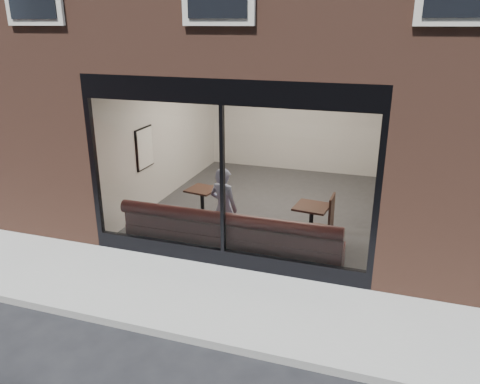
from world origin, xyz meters
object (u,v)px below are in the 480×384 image
(banquette, at_px, (231,244))
(cafe_chair_right, at_px, (320,229))
(cafe_table_right, at_px, (312,207))
(cafe_table_left, at_px, (202,190))
(person, at_px, (224,208))

(banquette, bearing_deg, cafe_chair_right, 37.68)
(banquette, xyz_separation_m, cafe_table_right, (1.27, 0.97, 0.52))
(banquette, distance_m, cafe_table_left, 1.70)
(cafe_table_left, height_order, cafe_chair_right, cafe_table_left)
(cafe_table_left, bearing_deg, banquette, -48.84)
(banquette, xyz_separation_m, cafe_table_left, (-1.06, 1.22, 0.52))
(banquette, relative_size, cafe_table_right, 6.50)
(cafe_table_right, bearing_deg, banquette, -142.58)
(banquette, relative_size, cafe_table_left, 7.11)
(banquette, height_order, cafe_table_right, cafe_table_right)
(banquette, height_order, person, person)
(person, xyz_separation_m, cafe_table_left, (-0.82, 0.93, -0.04))
(cafe_table_right, height_order, cafe_chair_right, cafe_table_right)
(person, bearing_deg, cafe_table_left, -33.21)
(cafe_chair_right, bearing_deg, cafe_table_right, 41.64)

